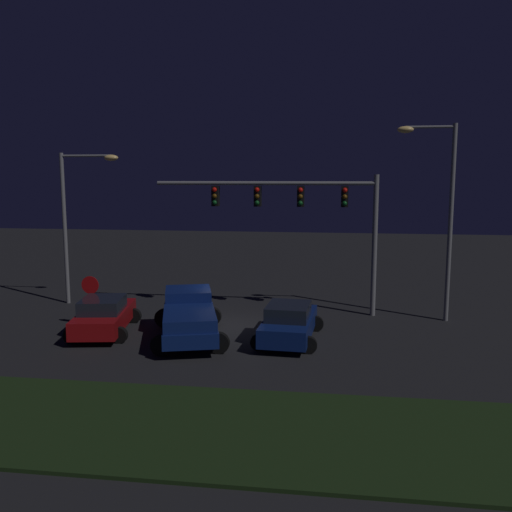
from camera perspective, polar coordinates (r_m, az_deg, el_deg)
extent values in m
plane|color=black|center=(24.21, -2.72, -7.18)|extent=(80.00, 80.00, 0.00)
cube|color=black|center=(15.19, -9.83, -16.81)|extent=(27.46, 5.18, 0.10)
cube|color=navy|center=(22.24, -6.91, -6.84)|extent=(3.40, 5.74, 0.55)
cube|color=navy|center=(23.22, -7.01, -4.41)|extent=(2.29, 2.33, 0.85)
cube|color=black|center=(23.19, -7.01, -4.10)|extent=(2.11, 1.94, 0.51)
cube|color=navy|center=(21.06, -6.87, -6.29)|extent=(2.68, 3.43, 0.45)
cylinder|color=black|center=(24.19, -9.46, -6.31)|extent=(0.80, 0.22, 0.80)
cylinder|color=black|center=(24.22, -4.55, -6.21)|extent=(0.80, 0.22, 0.80)
cylinder|color=black|center=(20.45, -9.70, -9.05)|extent=(0.80, 0.22, 0.80)
cylinder|color=black|center=(20.49, -3.86, -8.92)|extent=(0.80, 0.22, 0.80)
cube|color=navy|center=(22.00, 3.43, -7.13)|extent=(2.07, 4.50, 0.70)
cube|color=black|center=(21.60, 3.36, -5.71)|extent=(1.72, 2.09, 0.55)
cylinder|color=black|center=(23.64, 1.71, -6.75)|extent=(0.64, 0.22, 0.64)
cylinder|color=black|center=(23.41, 6.19, -6.95)|extent=(0.64, 0.22, 0.64)
cylinder|color=black|center=(20.81, 0.31, -8.86)|extent=(0.64, 0.22, 0.64)
cylinder|color=black|center=(20.55, 5.42, -9.12)|extent=(0.64, 0.22, 0.64)
cube|color=maroon|center=(23.86, -15.34, -6.19)|extent=(2.51, 4.64, 0.70)
cube|color=black|center=(23.47, -15.54, -4.86)|extent=(1.91, 2.24, 0.55)
cylinder|color=black|center=(25.56, -16.55, -5.95)|extent=(0.64, 0.22, 0.64)
cylinder|color=black|center=(25.15, -12.47, -6.02)|extent=(0.64, 0.22, 0.64)
cylinder|color=black|center=(22.78, -18.47, -7.77)|extent=(0.64, 0.22, 0.64)
cylinder|color=black|center=(22.32, -13.90, -7.91)|extent=(0.64, 0.22, 0.64)
cylinder|color=slate|center=(25.89, 12.10, 1.00)|extent=(0.24, 0.24, 6.50)
cylinder|color=slate|center=(25.81, 0.84, 7.51)|extent=(10.20, 0.18, 0.18)
cube|color=black|center=(25.64, 9.12, 6.06)|extent=(0.32, 0.44, 0.95)
sphere|color=red|center=(25.40, 9.15, 6.72)|extent=(0.22, 0.22, 0.22)
sphere|color=#59380A|center=(25.41, 9.13, 6.04)|extent=(0.22, 0.22, 0.22)
sphere|color=#0C4719|center=(25.42, 9.12, 5.36)|extent=(0.22, 0.22, 0.22)
cube|color=black|center=(25.67, 4.63, 6.14)|extent=(0.32, 0.44, 0.95)
sphere|color=red|center=(25.43, 4.61, 6.80)|extent=(0.22, 0.22, 0.22)
sphere|color=#59380A|center=(25.44, 4.60, 6.12)|extent=(0.22, 0.22, 0.22)
sphere|color=#0C4719|center=(25.45, 4.59, 5.45)|extent=(0.22, 0.22, 0.22)
cube|color=black|center=(25.86, 0.17, 6.18)|extent=(0.32, 0.44, 0.95)
sphere|color=red|center=(25.62, 0.10, 6.83)|extent=(0.22, 0.22, 0.22)
sphere|color=#59380A|center=(25.63, 0.10, 6.16)|extent=(0.22, 0.22, 0.22)
sphere|color=#0C4719|center=(25.64, 0.10, 5.49)|extent=(0.22, 0.22, 0.22)
cube|color=black|center=(26.20, -4.19, 6.19)|extent=(0.32, 0.44, 0.95)
sphere|color=red|center=(25.97, -4.30, 6.83)|extent=(0.22, 0.22, 0.22)
sphere|color=#59380A|center=(25.98, -4.30, 6.17)|extent=(0.22, 0.22, 0.22)
sphere|color=#0C4719|center=(25.99, -4.29, 5.51)|extent=(0.22, 0.22, 0.22)
cylinder|color=slate|center=(29.36, -19.09, 2.61)|extent=(0.20, 0.20, 7.55)
cylinder|color=slate|center=(28.69, -17.11, 9.84)|extent=(2.57, 0.12, 0.12)
ellipsoid|color=#F9CC72|center=(28.17, -14.70, 9.76)|extent=(0.70, 0.44, 0.30)
cylinder|color=slate|center=(25.70, 19.39, 3.10)|extent=(0.20, 0.20, 8.67)
cylinder|color=slate|center=(25.51, 17.52, 12.56)|extent=(2.07, 0.12, 0.12)
ellipsoid|color=#F9CC72|center=(25.36, 15.14, 12.46)|extent=(0.70, 0.44, 0.30)
cylinder|color=slate|center=(24.72, -16.62, -4.57)|extent=(0.07, 0.07, 2.20)
cylinder|color=#B20C0F|center=(24.54, -16.72, -2.88)|extent=(0.76, 0.03, 0.76)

